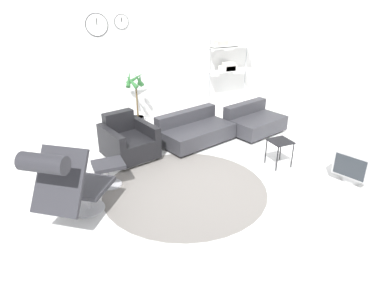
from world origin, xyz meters
The scene contains 13 objects.
ground_plane centered at (0.00, 0.00, 0.00)m, with size 12.00×12.00×0.00m, color white.
wall_back centered at (0.00, 3.16, 1.40)m, with size 12.00×0.09×2.80m.
wall_right centered at (3.20, 0.00, 1.40)m, with size 0.06×12.00×2.80m.
round_rug centered at (-0.22, -0.16, 0.00)m, with size 2.53×2.53×0.01m.
lounge_chair centered at (-1.92, -0.42, 0.72)m, with size 1.16×1.26×1.21m.
ottoman centered at (-1.25, 0.44, 0.29)m, with size 0.47×0.40×0.40m.
armchair_red centered at (-0.72, 1.31, 0.29)m, with size 1.00×1.07×0.79m.
couch_low centered at (0.68, 1.43, 0.23)m, with size 1.63×1.19×0.60m.
couch_second centered at (2.07, 1.39, 0.23)m, with size 1.35×1.11×0.60m.
side_table centered at (1.60, -0.10, 0.41)m, with size 0.36×0.36×0.47m.
crt_television centered at (2.34, -1.05, 0.30)m, with size 0.57×0.64×0.53m.
potted_plant centered at (-0.14, 2.72, 0.60)m, with size 0.50×0.51×1.26m.
shelf_unit centered at (2.33, 2.88, 1.40)m, with size 1.09×0.28×1.96m.
Camera 1 is at (-2.01, -4.37, 2.83)m, focal length 32.00 mm.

